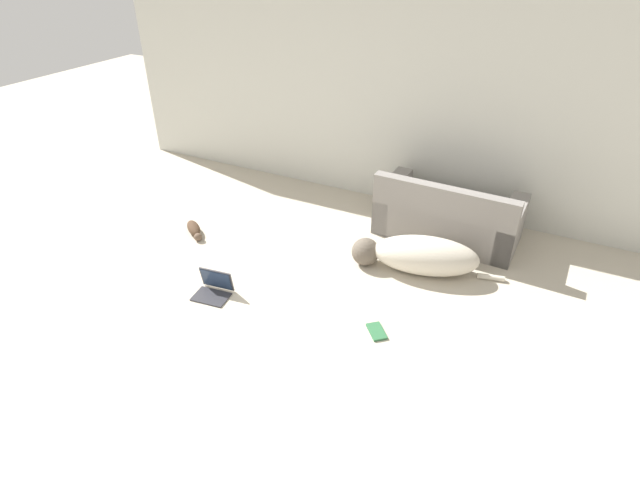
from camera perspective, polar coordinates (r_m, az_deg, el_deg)
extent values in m
plane|color=#BCB29E|center=(4.27, -19.64, -18.78)|extent=(20.00, 20.00, 0.00)
cube|color=beige|center=(6.72, 5.46, 15.66)|extent=(7.51, 0.06, 2.66)
cube|color=gray|center=(6.22, 14.41, 2.33)|extent=(1.68, 0.89, 0.44)
cube|color=gray|center=(5.74, 13.93, 4.30)|extent=(1.65, 0.21, 0.35)
cube|color=gray|center=(6.09, 20.99, 1.20)|extent=(0.23, 0.83, 0.58)
cube|color=gray|center=(6.37, 8.27, 4.48)|extent=(0.23, 0.83, 0.58)
ellipsoid|color=beige|center=(5.50, 11.97, -1.74)|extent=(1.22, 0.75, 0.41)
sphere|color=brown|center=(5.55, 5.23, -1.34)|extent=(0.37, 0.37, 0.31)
cylinder|color=beige|center=(5.65, 18.94, -4.06)|extent=(0.29, 0.12, 0.06)
ellipsoid|color=#473323|center=(6.34, -14.24, 1.32)|extent=(0.37, 0.33, 0.13)
sphere|color=brown|center=(6.17, -13.76, 0.33)|extent=(0.14, 0.14, 0.10)
cylinder|color=#473323|center=(6.56, -14.65, 1.82)|extent=(0.09, 0.07, 0.02)
cube|color=#2D2D33|center=(5.23, -12.34, -6.36)|extent=(0.39, 0.28, 0.02)
cube|color=#2D2D33|center=(5.25, -11.72, -4.39)|extent=(0.36, 0.10, 0.24)
cube|color=#23334C|center=(5.24, -11.77, -4.45)|extent=(0.33, 0.09, 0.21)
cube|color=#2D663D|center=(4.74, 6.49, -10.34)|extent=(0.25, 0.26, 0.02)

